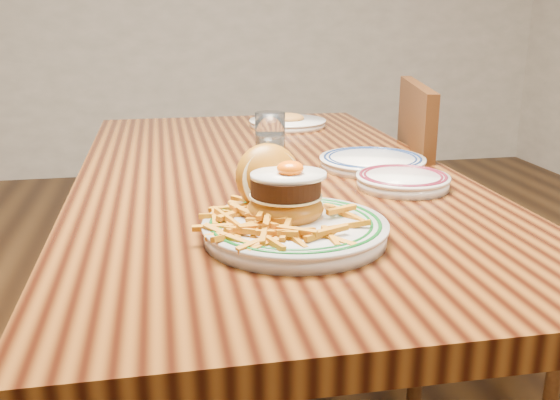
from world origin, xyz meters
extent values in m
cube|color=black|center=(0.00, 0.00, 0.72)|extent=(0.85, 1.60, 0.05)
cylinder|color=black|center=(-0.36, 0.74, 0.35)|extent=(0.07, 0.07, 0.70)
cylinder|color=black|center=(0.36, 0.74, 0.35)|extent=(0.07, 0.07, 0.70)
cube|color=#3B200C|center=(0.62, 0.15, 0.44)|extent=(0.52, 0.52, 0.04)
cube|color=#3B200C|center=(0.44, 0.19, 0.69)|extent=(0.13, 0.42, 0.46)
cylinder|color=#3B200C|center=(0.85, 0.29, 0.21)|extent=(0.04, 0.04, 0.42)
cylinder|color=#3B200C|center=(0.49, 0.37, 0.21)|extent=(0.04, 0.04, 0.42)
cylinder|color=#3B200C|center=(0.76, -0.07, 0.21)|extent=(0.04, 0.04, 0.42)
cylinder|color=#3B200C|center=(0.40, 0.01, 0.21)|extent=(0.04, 0.04, 0.42)
cylinder|color=silver|center=(-0.03, -0.45, 0.76)|extent=(0.29, 0.29, 0.02)
cylinder|color=silver|center=(-0.03, -0.45, 0.78)|extent=(0.30, 0.30, 0.01)
torus|color=#0E4E18|center=(-0.03, -0.45, 0.78)|extent=(0.28, 0.28, 0.01)
torus|color=#0E4E18|center=(-0.03, -0.45, 0.78)|extent=(0.25, 0.25, 0.01)
ellipsoid|color=#995A13|center=(-0.04, -0.41, 0.79)|extent=(0.13, 0.13, 0.06)
cylinder|color=beige|center=(-0.04, -0.41, 0.81)|extent=(0.12, 0.12, 0.00)
cylinder|color=black|center=(-0.04, -0.41, 0.83)|extent=(0.12, 0.12, 0.03)
ellipsoid|color=silver|center=(-0.04, -0.41, 0.85)|extent=(0.12, 0.10, 0.01)
ellipsoid|color=#FF6005|center=(-0.03, -0.41, 0.86)|extent=(0.04, 0.04, 0.02)
ellipsoid|color=#995A13|center=(-0.06, -0.34, 0.83)|extent=(0.14, 0.12, 0.13)
cylinder|color=beige|center=(-0.05, -0.36, 0.83)|extent=(0.11, 0.06, 0.10)
cylinder|color=silver|center=(0.25, -0.19, 0.76)|extent=(0.19, 0.19, 0.02)
cylinder|color=silver|center=(0.25, -0.19, 0.77)|extent=(0.19, 0.19, 0.01)
torus|color=#581422|center=(0.25, -0.19, 0.78)|extent=(0.18, 0.18, 0.01)
torus|color=#581422|center=(0.25, -0.19, 0.78)|extent=(0.16, 0.16, 0.01)
cube|color=silver|center=(0.27, -0.18, 0.77)|extent=(0.09, 0.10, 0.00)
cylinder|color=silver|center=(0.25, -0.01, 0.76)|extent=(0.24, 0.24, 0.02)
cylinder|color=silver|center=(0.25, -0.01, 0.77)|extent=(0.25, 0.25, 0.01)
torus|color=#0F204B|center=(0.25, -0.01, 0.77)|extent=(0.23, 0.23, 0.01)
torus|color=#0F204B|center=(0.25, -0.01, 0.77)|extent=(0.21, 0.21, 0.01)
cylinder|color=white|center=(0.03, 0.14, 0.81)|extent=(0.07, 0.07, 0.11)
cylinder|color=silver|center=(0.03, 0.14, 0.78)|extent=(0.06, 0.06, 0.05)
cylinder|color=silver|center=(0.16, 0.55, 0.76)|extent=(0.24, 0.24, 0.02)
cylinder|color=silver|center=(0.16, 0.55, 0.77)|extent=(0.24, 0.24, 0.01)
ellipsoid|color=#B97635|center=(0.16, 0.55, 0.78)|extent=(0.11, 0.09, 0.03)
camera|label=1|loc=(-0.23, -1.37, 1.10)|focal=40.00mm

